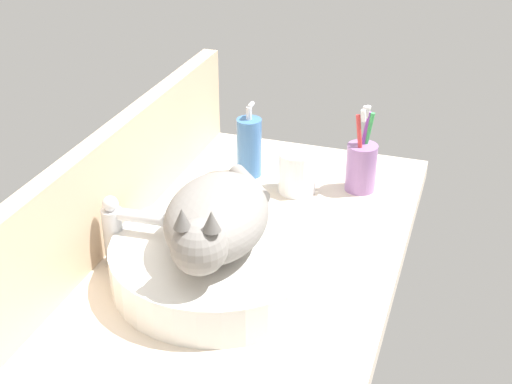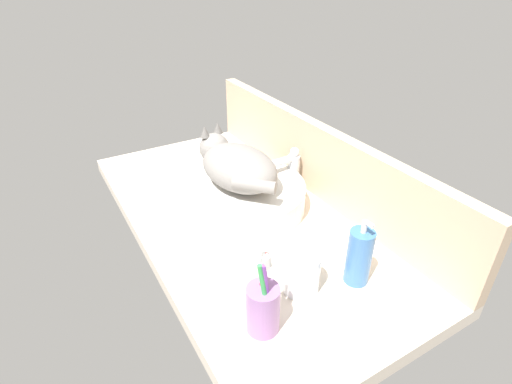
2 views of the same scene
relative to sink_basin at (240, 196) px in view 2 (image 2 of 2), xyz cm
name	(u,v)px [view 2 (image 2 of 2)]	position (x,y,z in cm)	size (l,w,h in cm)	color
ground_plane	(241,220)	(3.56, -1.75, -5.57)	(110.18, 55.14, 4.00)	beige
backsplash_panel	(317,159)	(3.56, 24.02, 7.09)	(110.18, 3.60, 21.32)	#CCAD8C
sink_basin	(240,196)	(0.00, 0.00, 0.00)	(36.95, 36.95, 7.14)	silver
cat	(236,165)	(-1.34, -0.28, 9.33)	(32.33, 20.60, 14.00)	gray
faucet	(291,168)	(-1.14, 18.09, 3.74)	(3.60, 11.85, 13.60)	silver
soap_dispenser	(359,256)	(39.38, 7.86, 3.17)	(5.45, 5.45, 16.50)	#3F72B2
toothbrush_cup	(263,307)	(40.25, -16.84, 2.10)	(6.44, 6.44, 18.68)	#996BA8
water_glass	(301,274)	(35.22, -4.23, 0.53)	(7.96, 7.96, 9.04)	white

